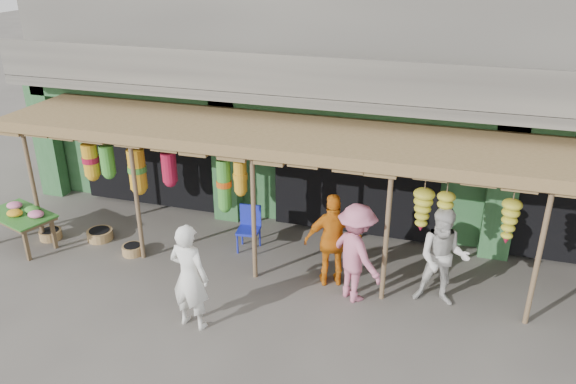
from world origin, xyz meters
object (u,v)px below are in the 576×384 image
(flower_table, at_px, (22,215))
(person_front, at_px, (189,277))
(person_shopper, at_px, (356,253))
(person_right, at_px, (443,258))
(person_vendor, at_px, (333,240))
(blue_chair, at_px, (249,225))

(flower_table, height_order, person_front, person_front)
(person_shopper, bearing_deg, flower_table, 41.30)
(flower_table, bearing_deg, person_right, 21.44)
(person_vendor, relative_size, person_shopper, 0.99)
(person_vendor, bearing_deg, flower_table, -15.49)
(person_front, xyz_separation_m, person_shopper, (2.50, 1.62, -0.02))
(flower_table, relative_size, blue_chair, 1.76)
(flower_table, bearing_deg, person_vendor, 22.77)
(flower_table, bearing_deg, blue_chair, 34.36)
(person_right, height_order, person_shopper, person_shopper)
(person_front, bearing_deg, flower_table, -9.36)
(blue_chair, xyz_separation_m, person_right, (4.01, -0.87, 0.40))
(person_right, bearing_deg, person_vendor, 177.45)
(person_vendor, bearing_deg, person_right, 158.72)
(person_shopper, bearing_deg, person_front, 73.00)
(blue_chair, relative_size, person_shopper, 0.51)
(flower_table, xyz_separation_m, person_right, (8.69, 0.46, 0.22))
(flower_table, bearing_deg, person_front, 1.05)
(person_front, xyz_separation_m, person_right, (4.00, 1.93, -0.02))
(person_front, distance_m, person_shopper, 2.98)
(blue_chair, xyz_separation_m, person_front, (0.01, -2.80, 0.43))
(flower_table, height_order, person_right, person_right)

